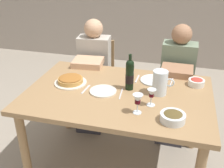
{
  "coord_description": "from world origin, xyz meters",
  "views": [
    {
      "loc": [
        0.44,
        -1.87,
        1.8
      ],
      "look_at": [
        -0.06,
        0.04,
        0.8
      ],
      "focal_mm": 43.01,
      "sensor_mm": 36.0,
      "label": 1
    }
  ],
  "objects_px": {
    "dinner_plate_left_setting": "(154,80)",
    "chair_right": "(176,81)",
    "baked_tart": "(70,80)",
    "diner_right": "(176,80)",
    "salad_bowl": "(196,82)",
    "wine_bottle": "(130,75)",
    "chair_left": "(98,73)",
    "water_pitcher": "(160,84)",
    "dinner_plate_right_setting": "(103,91)",
    "diner_left": "(92,72)",
    "olive_bowl": "(173,117)",
    "wine_glass_right_diner": "(151,94)",
    "dining_table": "(118,102)",
    "wine_glass_left_diner": "(138,100)"
  },
  "relations": [
    {
      "from": "wine_bottle",
      "to": "diner_right",
      "type": "relative_size",
      "value": 0.26
    },
    {
      "from": "dinner_plate_right_setting",
      "to": "diner_left",
      "type": "height_order",
      "value": "diner_left"
    },
    {
      "from": "dining_table",
      "to": "water_pitcher",
      "type": "relative_size",
      "value": 7.53
    },
    {
      "from": "wine_bottle",
      "to": "dinner_plate_right_setting",
      "type": "xyz_separation_m",
      "value": [
        -0.2,
        -0.1,
        -0.12
      ]
    },
    {
      "from": "wine_glass_right_diner",
      "to": "dinner_plate_left_setting",
      "type": "height_order",
      "value": "wine_glass_right_diner"
    },
    {
      "from": "dining_table",
      "to": "wine_bottle",
      "type": "height_order",
      "value": "wine_bottle"
    },
    {
      "from": "olive_bowl",
      "to": "wine_bottle",
      "type": "bearing_deg",
      "value": 134.43
    },
    {
      "from": "dinner_plate_right_setting",
      "to": "wine_bottle",
      "type": "bearing_deg",
      "value": 27.85
    },
    {
      "from": "wine_bottle",
      "to": "water_pitcher",
      "type": "height_order",
      "value": "wine_bottle"
    },
    {
      "from": "baked_tart",
      "to": "wine_glass_left_diner",
      "type": "height_order",
      "value": "wine_glass_left_diner"
    },
    {
      "from": "chair_right",
      "to": "wine_glass_right_diner",
      "type": "bearing_deg",
      "value": 81.76
    },
    {
      "from": "dining_table",
      "to": "olive_bowl",
      "type": "bearing_deg",
      "value": -34.11
    },
    {
      "from": "baked_tart",
      "to": "diner_left",
      "type": "distance_m",
      "value": 0.61
    },
    {
      "from": "olive_bowl",
      "to": "dinner_plate_left_setting",
      "type": "distance_m",
      "value": 0.62
    },
    {
      "from": "baked_tart",
      "to": "chair_left",
      "type": "height_order",
      "value": "chair_left"
    },
    {
      "from": "water_pitcher",
      "to": "diner_left",
      "type": "relative_size",
      "value": 0.17
    },
    {
      "from": "diner_left",
      "to": "diner_right",
      "type": "bearing_deg",
      "value": 175.88
    },
    {
      "from": "wine_glass_right_diner",
      "to": "dinner_plate_right_setting",
      "type": "relative_size",
      "value": 0.61
    },
    {
      "from": "diner_right",
      "to": "wine_bottle",
      "type": "bearing_deg",
      "value": 58.19
    },
    {
      "from": "wine_bottle",
      "to": "salad_bowl",
      "type": "height_order",
      "value": "wine_bottle"
    },
    {
      "from": "dining_table",
      "to": "dinner_plate_left_setting",
      "type": "distance_m",
      "value": 0.39
    },
    {
      "from": "baked_tart",
      "to": "wine_glass_right_diner",
      "type": "bearing_deg",
      "value": -14.77
    },
    {
      "from": "water_pitcher",
      "to": "dinner_plate_left_setting",
      "type": "bearing_deg",
      "value": 106.76
    },
    {
      "from": "dinner_plate_left_setting",
      "to": "chair_left",
      "type": "relative_size",
      "value": 0.28
    },
    {
      "from": "water_pitcher",
      "to": "dinner_plate_right_setting",
      "type": "distance_m",
      "value": 0.46
    },
    {
      "from": "chair_right",
      "to": "chair_left",
      "type": "bearing_deg",
      "value": 2.26
    },
    {
      "from": "wine_glass_left_diner",
      "to": "baked_tart",
      "type": "bearing_deg",
      "value": 153.6
    },
    {
      "from": "baked_tart",
      "to": "chair_left",
      "type": "xyz_separation_m",
      "value": [
        -0.02,
        0.82,
        -0.29
      ]
    },
    {
      "from": "salad_bowl",
      "to": "wine_glass_right_diner",
      "type": "height_order",
      "value": "wine_glass_right_diner"
    },
    {
      "from": "water_pitcher",
      "to": "salad_bowl",
      "type": "distance_m",
      "value": 0.38
    },
    {
      "from": "chair_right",
      "to": "dinner_plate_right_setting",
      "type": "bearing_deg",
      "value": 59.05
    },
    {
      "from": "dining_table",
      "to": "wine_glass_right_diner",
      "type": "distance_m",
      "value": 0.37
    },
    {
      "from": "dinner_plate_right_setting",
      "to": "wine_glass_right_diner",
      "type": "bearing_deg",
      "value": -15.32
    },
    {
      "from": "dining_table",
      "to": "diner_left",
      "type": "distance_m",
      "value": 0.77
    },
    {
      "from": "baked_tart",
      "to": "wine_glass_left_diner",
      "type": "xyz_separation_m",
      "value": [
        0.64,
        -0.32,
        0.08
      ]
    },
    {
      "from": "dinner_plate_left_setting",
      "to": "chair_right",
      "type": "xyz_separation_m",
      "value": [
        0.19,
        0.61,
        -0.27
      ]
    },
    {
      "from": "dining_table",
      "to": "water_pitcher",
      "type": "distance_m",
      "value": 0.38
    },
    {
      "from": "diner_left",
      "to": "wine_glass_right_diner",
      "type": "bearing_deg",
      "value": 127.85
    },
    {
      "from": "dining_table",
      "to": "wine_glass_left_diner",
      "type": "distance_m",
      "value": 0.39
    },
    {
      "from": "water_pitcher",
      "to": "dinner_plate_left_setting",
      "type": "xyz_separation_m",
      "value": [
        -0.07,
        0.22,
        -0.08
      ]
    },
    {
      "from": "baked_tart",
      "to": "diner_left",
      "type": "bearing_deg",
      "value": 90.09
    },
    {
      "from": "baked_tart",
      "to": "diner_right",
      "type": "relative_size",
      "value": 0.24
    },
    {
      "from": "salad_bowl",
      "to": "diner_right",
      "type": "relative_size",
      "value": 0.12
    },
    {
      "from": "baked_tart",
      "to": "chair_left",
      "type": "relative_size",
      "value": 0.32
    },
    {
      "from": "baked_tart",
      "to": "diner_right",
      "type": "xyz_separation_m",
      "value": [
        0.89,
        0.6,
        -0.17
      ]
    },
    {
      "from": "wine_bottle",
      "to": "water_pitcher",
      "type": "distance_m",
      "value": 0.25
    },
    {
      "from": "dining_table",
      "to": "salad_bowl",
      "type": "bearing_deg",
      "value": 25.06
    },
    {
      "from": "wine_bottle",
      "to": "salad_bowl",
      "type": "distance_m",
      "value": 0.59
    },
    {
      "from": "diner_right",
      "to": "dinner_plate_left_setting",
      "type": "bearing_deg",
      "value": 64.05
    },
    {
      "from": "dining_table",
      "to": "olive_bowl",
      "type": "height_order",
      "value": "olive_bowl"
    }
  ]
}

